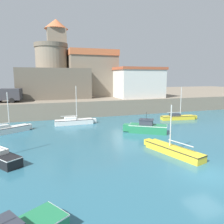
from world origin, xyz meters
TOP-DOWN VIEW (x-y plane):
  - ground_plane at (0.00, 0.00)m, footprint 200.00×200.00m
  - quay_seawall at (0.00, 43.64)m, footprint 120.00×40.00m
  - motorboat_green_0 at (1.44, 11.79)m, footprint 5.20×4.07m
  - sailboat_yellow_3 at (10.10, 17.43)m, footprint 6.06×1.93m
  - sailboat_white_4 at (-6.19, 19.33)m, footprint 5.97×1.26m
  - sailboat_yellow_5 at (0.07, 4.27)m, footprint 2.80×6.34m
  - sailboat_white_7 at (-14.79, 16.92)m, footprint 5.57×3.60m
  - church at (-0.84, 39.08)m, footprint 14.04×18.35m
  - fortress at (-8.00, 34.58)m, footprint 13.17×13.17m
  - harbor_shed_near_wharf at (8.00, 27.56)m, footprint 9.28×6.03m
  - truck_on_quay at (-15.61, 26.75)m, footprint 4.60×2.81m

SIDE VIEW (x-z plane):
  - ground_plane at x=0.00m, z-range 0.00..0.00m
  - sailboat_yellow_5 at x=0.07m, z-range -1.82..2.56m
  - sailboat_yellow_3 at x=10.10m, z-range -2.18..3.01m
  - sailboat_white_4 at x=-6.19m, z-range -2.30..3.21m
  - sailboat_white_7 at x=-14.79m, z-range -2.03..2.95m
  - motorboat_green_0 at x=1.44m, z-range -0.65..1.91m
  - quay_seawall at x=0.00m, z-range 0.00..2.72m
  - truck_on_quay at x=-15.61m, z-range 2.84..5.04m
  - harbor_shed_near_wharf at x=8.00m, z-range 2.74..8.62m
  - fortress at x=-8.00m, z-range 0.99..11.55m
  - church at x=-0.84m, z-range 0.03..15.82m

